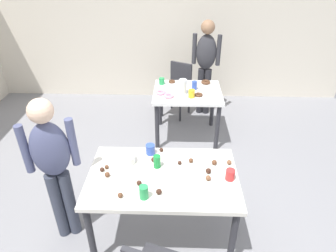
{
  "coord_description": "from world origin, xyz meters",
  "views": [
    {
      "loc": [
        0.16,
        -2.1,
        2.49
      ],
      "look_at": [
        0.08,
        0.51,
        0.9
      ],
      "focal_mm": 31.71,
      "sensor_mm": 36.0,
      "label": 1
    }
  ],
  "objects_px": {
    "person_girl_near": "(53,162)",
    "pitcher_far": "(183,87)",
    "chair_far_table": "(178,86)",
    "person_adult_far": "(206,60)",
    "soda_can": "(157,161)",
    "dining_table_far": "(187,98)",
    "mixing_bowl": "(125,159)",
    "dining_table_near": "(163,183)"
  },
  "relations": [
    {
      "from": "mixing_bowl",
      "to": "chair_far_table",
      "type": "bearing_deg",
      "value": 78.1
    },
    {
      "from": "person_adult_far",
      "to": "pitcher_far",
      "type": "relative_size",
      "value": 7.55
    },
    {
      "from": "person_adult_far",
      "to": "pitcher_far",
      "type": "bearing_deg",
      "value": -113.55
    },
    {
      "from": "dining_table_far",
      "to": "chair_far_table",
      "type": "distance_m",
      "value": 0.77
    },
    {
      "from": "dining_table_near",
      "to": "soda_can",
      "type": "distance_m",
      "value": 0.2
    },
    {
      "from": "dining_table_far",
      "to": "person_adult_far",
      "type": "distance_m",
      "value": 0.88
    },
    {
      "from": "chair_far_table",
      "to": "person_adult_far",
      "type": "height_order",
      "value": "person_adult_far"
    },
    {
      "from": "chair_far_table",
      "to": "soda_can",
      "type": "relative_size",
      "value": 7.13
    },
    {
      "from": "dining_table_near",
      "to": "dining_table_far",
      "type": "bearing_deg",
      "value": 81.59
    },
    {
      "from": "person_adult_far",
      "to": "mixing_bowl",
      "type": "distance_m",
      "value": 2.57
    },
    {
      "from": "person_girl_near",
      "to": "chair_far_table",
      "type": "bearing_deg",
      "value": 67.11
    },
    {
      "from": "mixing_bowl",
      "to": "pitcher_far",
      "type": "relative_size",
      "value": 0.94
    },
    {
      "from": "dining_table_near",
      "to": "soda_can",
      "type": "height_order",
      "value": "soda_can"
    },
    {
      "from": "person_girl_near",
      "to": "soda_can",
      "type": "height_order",
      "value": "person_girl_near"
    },
    {
      "from": "dining_table_far",
      "to": "soda_can",
      "type": "distance_m",
      "value": 1.72
    },
    {
      "from": "dining_table_near",
      "to": "dining_table_far",
      "type": "xyz_separation_m",
      "value": [
        0.27,
        1.8,
        -0.02
      ]
    },
    {
      "from": "mixing_bowl",
      "to": "person_adult_far",
      "type": "bearing_deg",
      "value": 68.73
    },
    {
      "from": "dining_table_far",
      "to": "mixing_bowl",
      "type": "bearing_deg",
      "value": -111.2
    },
    {
      "from": "chair_far_table",
      "to": "person_adult_far",
      "type": "xyz_separation_m",
      "value": [
        0.43,
        0.02,
        0.44
      ]
    },
    {
      "from": "dining_table_near",
      "to": "person_adult_far",
      "type": "bearing_deg",
      "value": 77.52
    },
    {
      "from": "dining_table_far",
      "to": "person_adult_far",
      "type": "height_order",
      "value": "person_adult_far"
    },
    {
      "from": "person_girl_near",
      "to": "soda_can",
      "type": "relative_size",
      "value": 12.27
    },
    {
      "from": "person_adult_far",
      "to": "mixing_bowl",
      "type": "xyz_separation_m",
      "value": [
        -0.93,
        -2.39,
        -0.15
      ]
    },
    {
      "from": "chair_far_table",
      "to": "person_girl_near",
      "type": "height_order",
      "value": "person_girl_near"
    },
    {
      "from": "dining_table_near",
      "to": "chair_far_table",
      "type": "height_order",
      "value": "chair_far_table"
    },
    {
      "from": "pitcher_far",
      "to": "person_adult_far",
      "type": "bearing_deg",
      "value": 66.45
    },
    {
      "from": "chair_far_table",
      "to": "person_girl_near",
      "type": "distance_m",
      "value": 2.81
    },
    {
      "from": "chair_far_table",
      "to": "dining_table_far",
      "type": "bearing_deg",
      "value": -80.22
    },
    {
      "from": "dining_table_far",
      "to": "mixing_bowl",
      "type": "distance_m",
      "value": 1.74
    },
    {
      "from": "soda_can",
      "to": "chair_far_table",
      "type": "bearing_deg",
      "value": 85.44
    },
    {
      "from": "chair_far_table",
      "to": "mixing_bowl",
      "type": "bearing_deg",
      "value": -101.9
    },
    {
      "from": "chair_far_table",
      "to": "mixing_bowl",
      "type": "height_order",
      "value": "chair_far_table"
    },
    {
      "from": "person_girl_near",
      "to": "soda_can",
      "type": "distance_m",
      "value": 0.9
    },
    {
      "from": "person_adult_far",
      "to": "soda_can",
      "type": "relative_size",
      "value": 12.79
    },
    {
      "from": "soda_can",
      "to": "person_girl_near",
      "type": "bearing_deg",
      "value": -171.14
    },
    {
      "from": "person_girl_near",
      "to": "mixing_bowl",
      "type": "relative_size",
      "value": 7.68
    },
    {
      "from": "mixing_bowl",
      "to": "soda_can",
      "type": "height_order",
      "value": "soda_can"
    },
    {
      "from": "dining_table_near",
      "to": "dining_table_far",
      "type": "distance_m",
      "value": 1.82
    },
    {
      "from": "person_girl_near",
      "to": "pitcher_far",
      "type": "distance_m",
      "value": 2.08
    },
    {
      "from": "person_adult_far",
      "to": "soda_can",
      "type": "xyz_separation_m",
      "value": [
        -0.63,
        -2.45,
        -0.13
      ]
    },
    {
      "from": "person_adult_far",
      "to": "mixing_bowl",
      "type": "bearing_deg",
      "value": -111.27
    },
    {
      "from": "dining_table_far",
      "to": "pitcher_far",
      "type": "relative_size",
      "value": 4.58
    }
  ]
}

